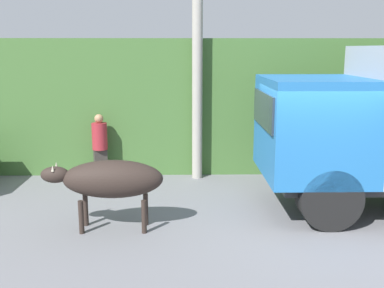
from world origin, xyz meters
TOP-DOWN VIEW (x-y plane):
  - ground_plane at (0.00, 0.00)m, footprint 60.00×60.00m
  - hillside_embankment at (0.00, 6.43)m, footprint 32.00×6.35m
  - building_backdrop at (-2.88, 4.62)m, footprint 5.18×2.70m
  - brown_cow at (-3.55, -0.28)m, footprint 2.15×0.68m
  - pedestrian_on_hill at (-4.31, 2.94)m, footprint 0.48×0.48m
  - utility_pole at (-1.92, 3.00)m, footprint 0.90×0.25m

SIDE VIEW (x-z plane):
  - ground_plane at x=0.00m, z-range 0.00..0.00m
  - pedestrian_on_hill at x=-4.31m, z-range 0.07..1.70m
  - brown_cow at x=-3.55m, z-range 0.29..1.57m
  - building_backdrop at x=-2.88m, z-range 0.01..2.77m
  - hillside_embankment at x=0.00m, z-range 0.00..3.44m
  - utility_pole at x=-1.92m, z-range 0.10..5.43m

